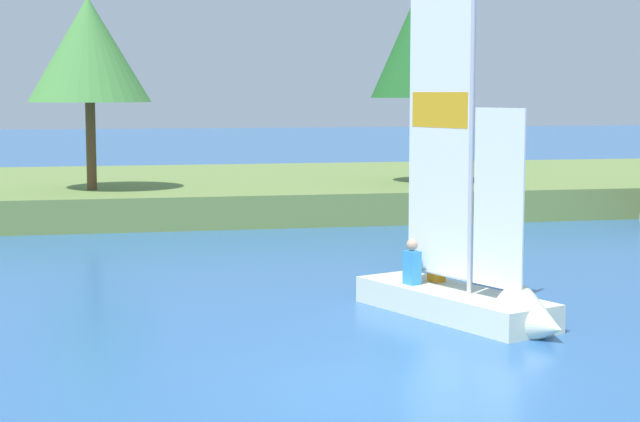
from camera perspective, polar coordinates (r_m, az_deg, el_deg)
The scene contains 5 objects.
ground_plane at distance 13.67m, azimuth 3.58°, elevation -9.56°, with size 200.00×200.00×0.00m, color #2D609E.
shore_bank at distance 35.42m, azimuth -6.03°, elevation 1.06°, with size 80.00×13.07×0.93m, color olive.
shoreline_tree_left at distance 31.34m, azimuth -12.46°, elevation 8.54°, with size 3.54×3.54×5.59m.
shoreline_tree_midleft at distance 33.15m, azimuth 5.45°, elevation 9.07°, with size 3.04×3.04×6.15m.
sailboat at distance 17.46m, azimuth 8.53°, elevation -4.32°, with size 2.74×4.53×6.44m.
Camera 1 is at (-3.49, -12.67, 3.77)m, focal length 58.88 mm.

